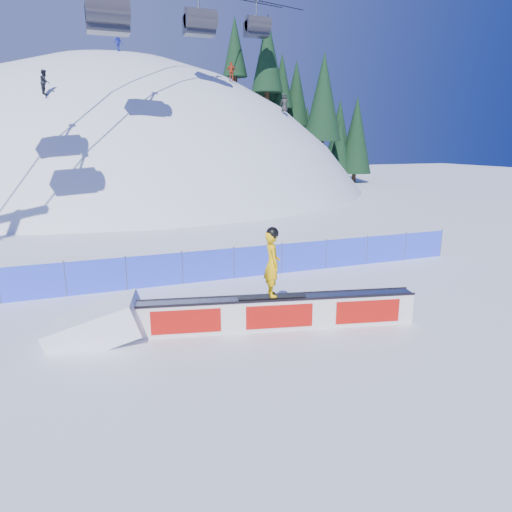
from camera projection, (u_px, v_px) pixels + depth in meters
name	position (u px, v px, depth m)	size (l,w,h in m)	color
ground	(249.00, 324.00, 13.20)	(160.00, 160.00, 0.00)	white
snow_hill	(133.00, 337.00, 55.68)	(64.00, 64.00, 64.00)	white
treeline	(299.00, 108.00, 58.52)	(17.02, 11.30, 19.59)	black
safety_fence	(208.00, 266.00, 17.14)	(22.05, 0.05, 1.30)	blue
rail_box	(278.00, 312.00, 12.82)	(7.80, 2.22, 0.94)	silver
snow_ramp	(98.00, 338.00, 12.23)	(2.35, 1.57, 0.88)	white
snowboarder	(272.00, 263.00, 12.44)	(1.91, 0.73, 1.97)	black
distant_skiers	(167.00, 70.00, 39.64)	(21.28, 11.50, 7.04)	black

